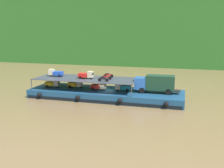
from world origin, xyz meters
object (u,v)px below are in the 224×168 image
mini_truck_upper_stern (56,73)px  motorcycle_upper_stbd (108,75)px  mini_truck_lower_fore (123,87)px  motorcycle_upper_port (103,79)px  cargo_barge (106,94)px  covered_lorry (156,83)px  mini_truck_upper_mid (86,75)px  mini_truck_lower_stern (53,83)px  mini_truck_lower_aft (75,84)px  motorcycle_upper_centre (106,77)px  mini_truck_lower_mid (99,86)px

mini_truck_upper_stern → motorcycle_upper_stbd: (10.09, 1.75, -0.26)m
mini_truck_lower_fore → mini_truck_upper_stern: 13.44m
motorcycle_upper_port → motorcycle_upper_stbd: size_ratio=1.00×
cargo_barge → covered_lorry: (8.99, 0.41, 2.44)m
mini_truck_upper_stern → mini_truck_upper_mid: bearing=-5.8°
mini_truck_upper_mid → motorcycle_upper_stbd: size_ratio=1.45×
mini_truck_lower_stern → mini_truck_upper_stern: 2.12m
mini_truck_lower_fore → mini_truck_upper_mid: size_ratio=1.01×
mini_truck_lower_aft → mini_truck_upper_stern: size_ratio=1.00×
cargo_barge → mini_truck_upper_stern: size_ratio=10.08×
covered_lorry → mini_truck_upper_mid: mini_truck_upper_mid is taller
motorcycle_upper_port → mini_truck_lower_fore: bearing=39.9°
mini_truck_upper_stern → motorcycle_upper_centre: 10.36m
cargo_barge → mini_truck_lower_aft: size_ratio=10.04×
mini_truck_lower_stern → mini_truck_upper_stern: (0.43, 0.55, 2.00)m
cargo_barge → motorcycle_upper_port: (0.21, -2.08, 3.18)m
mini_truck_upper_stern → motorcycle_upper_centre: mini_truck_upper_stern is taller
cargo_barge → covered_lorry: bearing=2.6°
mini_truck_lower_fore → mini_truck_upper_stern: bearing=179.7°
motorcycle_upper_stbd → mini_truck_lower_stern: bearing=-167.6°
motorcycle_upper_centre → motorcycle_upper_stbd: bearing=97.0°
covered_lorry → mini_truck_lower_fore: covered_lorry is taller
mini_truck_lower_fore → cargo_barge: bearing=-173.8°
mini_truck_upper_stern → motorcycle_upper_port: 10.69m
mini_truck_upper_mid → mini_truck_upper_stern: bearing=174.2°
mini_truck_lower_stern → mini_truck_upper_stern: size_ratio=1.01×
motorcycle_upper_port → motorcycle_upper_centre: 2.12m
mini_truck_lower_mid → motorcycle_upper_stbd: size_ratio=1.46×
motorcycle_upper_stbd → motorcycle_upper_port: bearing=-86.0°
cargo_barge → mini_truck_upper_mid: bearing=-175.9°
mini_truck_lower_aft → mini_truck_lower_mid: size_ratio=1.00×
mini_truck_lower_stern → motorcycle_upper_centre: motorcycle_upper_centre is taller
covered_lorry → mini_truck_lower_stern: bearing=-178.4°
covered_lorry → mini_truck_lower_mid: covered_lorry is taller
mini_truck_lower_fore → mini_truck_upper_mid: (-6.74, -0.60, 2.00)m
mini_truck_lower_mid → mini_truck_lower_fore: same height
motorcycle_upper_port → motorcycle_upper_stbd: same height
motorcycle_upper_stbd → mini_truck_lower_aft: bearing=-165.1°
mini_truck_upper_stern → motorcycle_upper_centre: bearing=-2.0°
cargo_barge → motorcycle_upper_stbd: motorcycle_upper_stbd is taller
cargo_barge → mini_truck_upper_stern: (-10.18, 0.40, 3.44)m
mini_truck_lower_mid → motorcycle_upper_centre: 2.26m
mini_truck_upper_stern → mini_truck_upper_mid: size_ratio=1.01×
covered_lorry → mini_truck_lower_aft: (-15.15, 0.12, -1.00)m
mini_truck_lower_stern → motorcycle_upper_centre: 10.92m
mini_truck_lower_fore → motorcycle_upper_stbd: 4.07m
mini_truck_lower_fore → mini_truck_upper_mid: bearing=-174.9°
mini_truck_lower_fore → mini_truck_upper_stern: size_ratio=1.00×
mini_truck_upper_mid → motorcycle_upper_stbd: (3.55, 2.42, -0.26)m
mini_truck_lower_stern → motorcycle_upper_centre: bearing=1.0°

